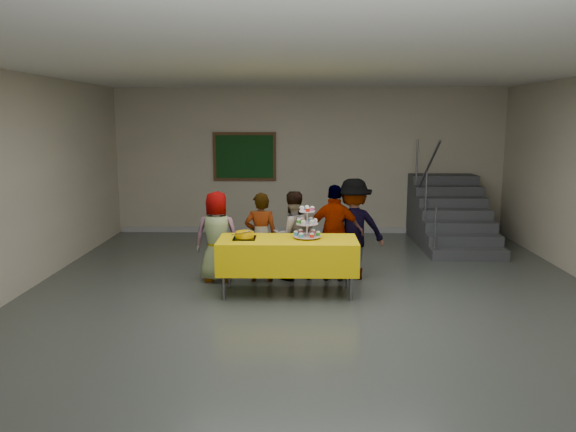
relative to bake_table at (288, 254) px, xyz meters
name	(u,v)px	position (x,y,z in m)	size (l,w,h in m)	color
room_shell	(316,140)	(0.35, -0.76, 1.57)	(10.00, 10.04, 3.02)	#4C514C
bake_table	(288,254)	(0.00, 0.00, 0.00)	(1.88, 0.78, 0.77)	#595960
cupcake_stand	(307,225)	(0.26, 0.06, 0.39)	(0.38, 0.38, 0.44)	silver
bear_cake	(245,234)	(-0.58, 0.01, 0.27)	(0.32, 0.36, 0.12)	black
schoolchild_a	(217,237)	(-1.05, 0.62, 0.11)	(0.65, 0.42, 1.34)	slate
schoolchild_b	(261,237)	(-0.40, 0.62, 0.10)	(0.48, 0.32, 1.32)	#5C5C65
schoolchild_c	(292,235)	(0.05, 0.74, 0.11)	(0.64, 0.50, 1.33)	slate
schoolchild_d	(335,233)	(0.68, 0.70, 0.16)	(0.84, 0.35, 1.43)	slate
schoolchild_e	(353,229)	(0.96, 0.80, 0.20)	(0.97, 0.56, 1.51)	slate
staircase	(449,217)	(3.05, 3.35, -0.07)	(1.30, 2.40, 2.04)	#424447
noticeboard	(245,157)	(-0.98, 4.18, 1.04)	(1.30, 0.05, 1.00)	#472B16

